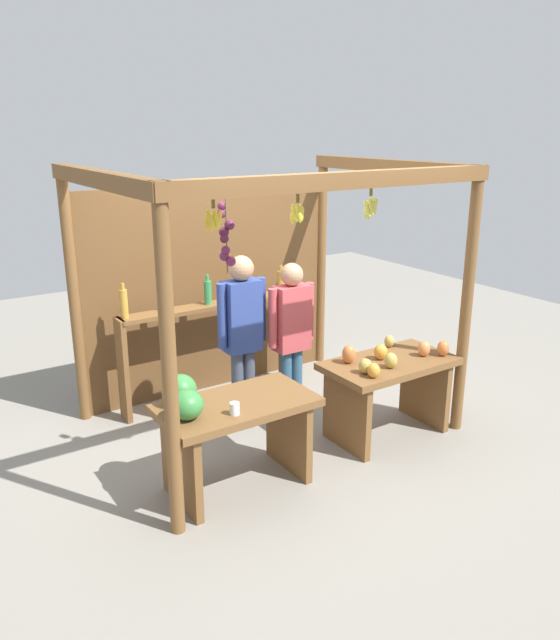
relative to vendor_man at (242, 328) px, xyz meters
name	(u,v)px	position (x,y,z in m)	size (l,w,h in m)	color
ground_plane	(268,422)	(0.23, -0.04, -0.97)	(12.00, 12.00, 0.00)	gray
market_stall	(240,268)	(0.23, 0.42, 0.43)	(2.91, 2.20, 2.36)	brown
fruit_counter_left	(226,420)	(-0.62, -0.81, -0.39)	(1.17, 0.67, 0.94)	brown
fruit_counter_right	(388,379)	(1.00, -0.83, -0.43)	(1.17, 0.64, 0.87)	brown
bottle_shelf_unit	(210,326)	(0.06, 0.74, -0.19)	(1.87, 0.22, 1.33)	brown
vendor_man	(242,328)	(0.00, 0.00, 0.00)	(0.48, 0.22, 1.61)	#404758
vendor_woman	(291,329)	(0.45, -0.11, -0.07)	(0.48, 0.21, 1.52)	#335A78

